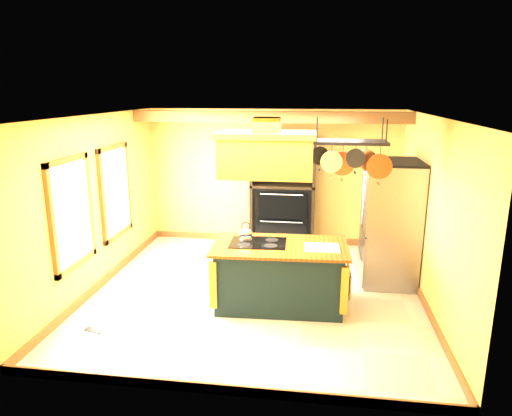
% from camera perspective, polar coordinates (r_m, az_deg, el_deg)
% --- Properties ---
extents(floor, '(5.00, 5.00, 0.00)m').
position_cam_1_polar(floor, '(7.22, 0.02, -10.49)').
color(floor, beige).
rests_on(floor, ground).
extents(ceiling, '(5.00, 5.00, 0.00)m').
position_cam_1_polar(ceiling, '(6.55, 0.03, 11.45)').
color(ceiling, white).
rests_on(ceiling, wall_back).
extents(wall_back, '(5.00, 0.02, 2.70)m').
position_cam_1_polar(wall_back, '(9.18, 2.15, 3.84)').
color(wall_back, '#E4A753').
rests_on(wall_back, floor).
extents(wall_front, '(5.00, 0.02, 2.70)m').
position_cam_1_polar(wall_front, '(4.42, -4.43, -8.16)').
color(wall_front, '#E4A753').
rests_on(wall_front, floor).
extents(wall_left, '(0.02, 5.00, 2.70)m').
position_cam_1_polar(wall_left, '(7.51, -19.24, 0.60)').
color(wall_left, '#E4A753').
rests_on(wall_left, floor).
extents(wall_right, '(0.02, 5.00, 2.70)m').
position_cam_1_polar(wall_right, '(6.89, 21.09, -0.77)').
color(wall_right, '#E4A753').
rests_on(wall_right, floor).
extents(ceiling_beam, '(5.00, 0.15, 0.20)m').
position_cam_1_polar(ceiling_beam, '(8.24, 1.66, 11.31)').
color(ceiling_beam, brown).
rests_on(ceiling_beam, ceiling).
extents(window_near, '(0.06, 1.06, 1.56)m').
position_cam_1_polar(window_near, '(6.80, -22.01, -0.61)').
color(window_near, brown).
rests_on(window_near, wall_left).
extents(window_far, '(0.06, 1.06, 1.56)m').
position_cam_1_polar(window_far, '(8.01, -17.13, 1.97)').
color(window_far, brown).
rests_on(window_far, wall_left).
extents(kitchen_island, '(1.95, 1.14, 1.11)m').
position_cam_1_polar(kitchen_island, '(6.66, 2.96, -8.30)').
color(kitchen_island, black).
rests_on(kitchen_island, floor).
extents(range_hood, '(1.33, 0.75, 0.80)m').
position_cam_1_polar(range_hood, '(6.21, 1.34, 6.94)').
color(range_hood, gold).
rests_on(range_hood, ceiling).
extents(pot_rack, '(1.06, 0.48, 0.77)m').
position_cam_1_polar(pot_rack, '(6.18, 11.72, 6.92)').
color(pot_rack, black).
rests_on(pot_rack, ceiling).
extents(refrigerator, '(0.84, 1.00, 1.95)m').
position_cam_1_polar(refrigerator, '(7.63, 16.36, -2.05)').
color(refrigerator, gray).
rests_on(refrigerator, floor).
extents(hutch, '(1.25, 0.57, 2.22)m').
position_cam_1_polar(hutch, '(9.03, 3.38, 0.48)').
color(hutch, black).
rests_on(hutch, floor).
extents(floor_register, '(0.30, 0.18, 0.01)m').
position_cam_1_polar(floor_register, '(6.53, -19.51, -14.17)').
color(floor_register, black).
rests_on(floor_register, floor).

